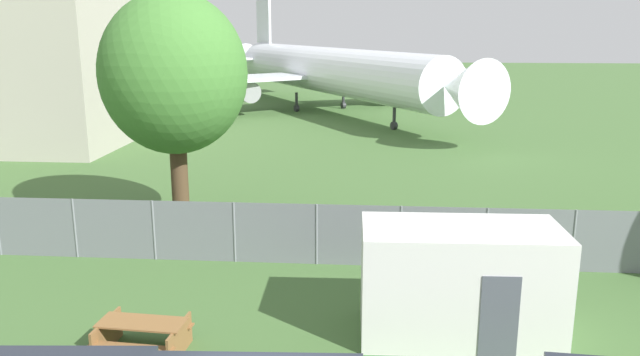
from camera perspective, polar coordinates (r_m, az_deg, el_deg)
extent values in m
cylinder|color=slate|center=(21.12, -21.49, -4.29)|extent=(0.07, 0.07, 1.92)
cylinder|color=slate|center=(20.15, -14.95, -4.64)|extent=(0.07, 0.07, 1.92)
cylinder|color=slate|center=(19.47, -7.83, -4.94)|extent=(0.07, 0.07, 1.92)
cylinder|color=slate|center=(19.10, -0.32, -5.18)|extent=(0.07, 0.07, 1.92)
cylinder|color=slate|center=(19.06, 7.36, -5.33)|extent=(0.07, 0.07, 1.92)
cylinder|color=slate|center=(19.37, 14.94, -5.39)|extent=(0.07, 0.07, 1.92)
cylinder|color=slate|center=(19.99, 22.16, -5.36)|extent=(0.07, 0.07, 1.92)
cube|color=slate|center=(19.10, -0.32, -5.18)|extent=(56.00, 0.01, 1.92)
cylinder|color=white|center=(52.93, 0.80, 9.82)|extent=(19.30, 28.89, 3.79)
cone|color=white|center=(38.17, 13.00, 7.94)|extent=(5.19, 5.19, 3.79)
cone|color=white|center=(69.46, -6.11, 10.68)|extent=(5.35, 5.81, 3.41)
cube|color=white|center=(58.87, 7.98, 9.53)|extent=(14.71, 9.51, 0.30)
cylinder|color=#939399|center=(58.08, 6.01, 8.54)|extent=(3.21, 3.80, 1.70)
cube|color=white|center=(51.05, -9.12, 8.86)|extent=(13.75, 12.26, 0.30)
cylinder|color=#939399|center=(52.13, -6.95, 7.92)|extent=(3.21, 3.80, 1.70)
cube|color=white|center=(66.28, -5.18, 14.65)|extent=(1.95, 3.05, 5.68)
cube|color=white|center=(66.17, -5.04, 10.88)|extent=(8.71, 6.87, 0.20)
cylinder|color=#2D2D33|center=(44.43, 6.80, 5.45)|extent=(0.24, 0.24, 1.62)
cylinder|color=#2D2D33|center=(44.50, 6.78, 4.77)|extent=(0.54, 0.63, 0.56)
cylinder|color=#2D2D33|center=(55.61, 2.15, 7.20)|extent=(0.24, 0.24, 1.62)
cylinder|color=#2D2D33|center=(55.68, 2.14, 6.66)|extent=(0.54, 0.63, 0.56)
cylinder|color=#2D2D33|center=(53.61, -2.16, 6.95)|extent=(0.24, 0.24, 1.62)
cylinder|color=#2D2D33|center=(53.68, -2.16, 6.39)|extent=(0.54, 0.63, 0.56)
cube|color=silver|center=(15.14, 12.65, -9.22)|extent=(4.63, 2.36, 2.67)
cube|color=#4C515B|center=(14.40, 16.08, -12.14)|extent=(0.84, 0.05, 1.90)
cube|color=brown|center=(14.76, -15.99, -12.59)|extent=(1.98, 0.90, 0.04)
cube|color=brown|center=(15.35, -15.04, -12.71)|extent=(1.94, 0.42, 0.04)
cube|color=brown|center=(14.45, -16.85, -14.59)|extent=(1.94, 0.42, 0.04)
cube|color=brown|center=(14.61, -12.71, -14.30)|extent=(0.16, 1.40, 0.74)
cube|color=brown|center=(15.28, -18.93, -13.41)|extent=(0.16, 1.40, 0.74)
cylinder|color=#4C3823|center=(23.10, -12.70, -0.28)|extent=(0.61, 0.61, 3.37)
ellipsoid|color=#427A33|center=(22.50, -13.22, 9.29)|extent=(5.11, 5.11, 5.62)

